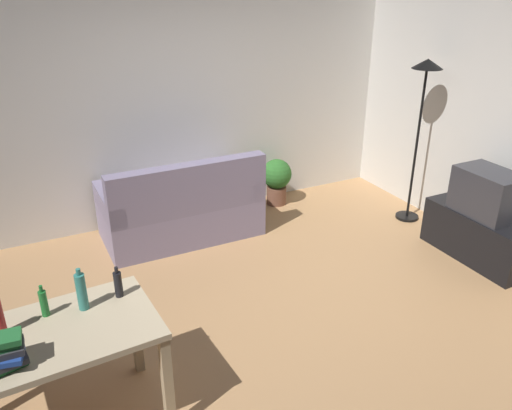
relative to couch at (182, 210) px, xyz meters
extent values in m
cube|color=tan|center=(0.23, -1.59, -0.32)|extent=(5.20, 4.40, 0.02)
cube|color=silver|center=(0.23, 0.61, 1.04)|extent=(5.20, 0.10, 2.70)
cube|color=gray|center=(0.00, 0.06, -0.11)|extent=(1.63, 0.84, 0.40)
cube|color=slate|center=(0.00, -0.28, 0.35)|extent=(1.63, 0.16, 0.52)
cube|color=gray|center=(0.73, 0.06, 0.20)|extent=(0.16, 0.84, 0.22)
cube|color=gray|center=(-0.73, 0.06, 0.20)|extent=(0.16, 0.84, 0.22)
cube|color=black|center=(2.48, -1.73, -0.07)|extent=(0.44, 1.10, 0.48)
cube|color=#2D2D33|center=(2.48, -1.73, 0.39)|extent=(0.40, 0.60, 0.44)
cube|color=black|center=(2.69, -1.73, 0.39)|extent=(0.01, 0.52, 0.36)
cylinder|color=black|center=(2.48, -0.73, -0.29)|extent=(0.26, 0.26, 0.03)
cylinder|color=black|center=(2.48, -0.73, 0.56)|extent=(0.03, 0.03, 1.68)
cone|color=black|center=(2.48, -0.73, 1.45)|extent=(0.32, 0.32, 0.10)
cube|color=#C6B28E|center=(-1.50, -2.14, 0.43)|extent=(1.24, 0.77, 0.04)
cube|color=tan|center=(-0.93, -2.42, 0.05)|extent=(0.06, 0.06, 0.72)
cube|color=tan|center=(-0.96, -1.80, 0.05)|extent=(0.06, 0.06, 0.72)
cylinder|color=brown|center=(1.31, 0.31, -0.20)|extent=(0.24, 0.24, 0.22)
sphere|color=#2D6B28|center=(1.31, 0.31, 0.08)|extent=(0.36, 0.36, 0.36)
cylinder|color=#1E722D|center=(-1.50, -1.96, 0.54)|extent=(0.05, 0.05, 0.17)
cylinder|color=#1E722D|center=(-1.50, -1.96, 0.64)|extent=(0.02, 0.02, 0.04)
cylinder|color=teal|center=(-1.29, -1.99, 0.57)|extent=(0.06, 0.06, 0.24)
cylinder|color=teal|center=(-1.29, -1.99, 0.71)|extent=(0.03, 0.03, 0.04)
cylinder|color=black|center=(-1.06, -1.95, 0.54)|extent=(0.05, 0.05, 0.17)
cylinder|color=black|center=(-1.06, -1.95, 0.64)|extent=(0.02, 0.02, 0.04)
cube|color=#236B33|center=(-1.75, -2.33, 0.47)|extent=(0.25, 0.19, 0.03)
cube|color=#333338|center=(-1.74, -2.33, 0.50)|extent=(0.24, 0.20, 0.03)
cube|color=navy|center=(-1.75, -2.35, 0.53)|extent=(0.24, 0.18, 0.03)
cube|color=#333338|center=(-1.73, -2.33, 0.56)|extent=(0.21, 0.15, 0.04)
camera|label=1|loc=(-1.50, -4.76, 2.32)|focal=35.99mm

